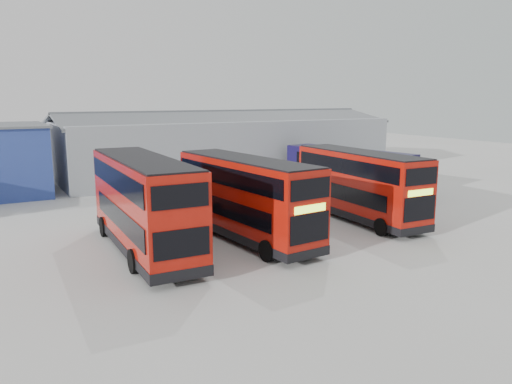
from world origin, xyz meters
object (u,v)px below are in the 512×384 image
Objects in this scene: double_decker_left at (144,206)px; double_decker_centre at (246,200)px; double_decker_right at (359,186)px; single_decker_blue at (347,169)px; maintenance_shed at (223,145)px.

double_decker_left is 1.06× the size of double_decker_centre.
double_decker_left is 5.04m from double_decker_centre.
double_decker_centre reaches higher than double_decker_right.
double_decker_right is at bearing -2.07° from double_decker_centre.
double_decker_centre is 7.64m from double_decker_right.
maintenance_shed is at bearing -79.18° from single_decker_blue.
double_decker_left is (-14.12, -20.91, -0.42)m from maintenance_shed.
maintenance_shed is 3.07× the size of double_decker_centre.
double_decker_centre is (-9.11, -21.42, -0.55)m from maintenance_shed.
single_decker_blue is (6.26, 8.58, -0.49)m from double_decker_right.
double_decker_right is at bearing 43.72° from single_decker_blue.
double_decker_centre is (5.01, -0.51, -0.13)m from double_decker_left.
double_decker_left reaches higher than single_decker_blue.
double_decker_left is at bearing -124.03° from maintenance_shed.
double_decker_right is 10.63m from single_decker_blue.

